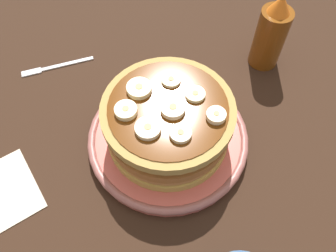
% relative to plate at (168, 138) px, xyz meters
% --- Properties ---
extents(ground_plane, '(1.40, 1.40, 0.03)m').
position_rel_plate_xyz_m(ground_plane, '(0.00, 0.00, -0.03)').
color(ground_plane, black).
extents(plate, '(0.25, 0.25, 0.02)m').
position_rel_plate_xyz_m(plate, '(0.00, 0.00, 0.00)').
color(plate, '#CC594C').
rests_on(plate, ground_plane).
extents(pancake_stack, '(0.19, 0.19, 0.08)m').
position_rel_plate_xyz_m(pancake_stack, '(-0.00, -0.00, 0.04)').
color(pancake_stack, tan).
rests_on(pancake_stack, plate).
extents(banana_slice_0, '(0.03, 0.03, 0.01)m').
position_rel_plate_xyz_m(banana_slice_0, '(0.01, 0.00, 0.09)').
color(banana_slice_0, beige).
rests_on(banana_slice_0, pancake_stack).
extents(banana_slice_1, '(0.03, 0.03, 0.01)m').
position_rel_plate_xyz_m(banana_slice_1, '(0.06, 0.02, 0.09)').
color(banana_slice_1, '#FDE9C1').
rests_on(banana_slice_1, pancake_stack).
extents(banana_slice_2, '(0.03, 0.03, 0.01)m').
position_rel_plate_xyz_m(banana_slice_2, '(0.02, 0.04, 0.09)').
color(banana_slice_2, beige).
rests_on(banana_slice_2, pancake_stack).
extents(banana_slice_3, '(0.04, 0.04, 0.01)m').
position_rel_plate_xyz_m(banana_slice_3, '(-0.05, -0.00, 0.09)').
color(banana_slice_3, '#F7E9B3').
rests_on(banana_slice_3, pancake_stack).
extents(banana_slice_4, '(0.03, 0.03, 0.01)m').
position_rel_plate_xyz_m(banana_slice_4, '(0.00, -0.04, 0.09)').
color(banana_slice_4, '#FBEBC6').
rests_on(banana_slice_4, pancake_stack).
extents(banana_slice_5, '(0.03, 0.03, 0.01)m').
position_rel_plate_xyz_m(banana_slice_5, '(-0.02, 0.04, 0.08)').
color(banana_slice_5, '#F0E6BA').
rests_on(banana_slice_5, pancake_stack).
extents(banana_slice_6, '(0.03, 0.03, 0.01)m').
position_rel_plate_xyz_m(banana_slice_6, '(-0.04, -0.04, 0.09)').
color(banana_slice_6, '#FCEEB7').
rests_on(banana_slice_6, pancake_stack).
extents(banana_slice_7, '(0.03, 0.03, 0.01)m').
position_rel_plate_xyz_m(banana_slice_7, '(0.04, -0.03, 0.09)').
color(banana_slice_7, '#F5E9C0').
rests_on(banana_slice_7, pancake_stack).
extents(fork, '(0.08, 0.11, 0.01)m').
position_rel_plate_xyz_m(fork, '(-0.26, 0.00, -0.01)').
color(fork, silver).
rests_on(fork, ground_plane).
extents(syrup_bottle, '(0.05, 0.05, 0.14)m').
position_rel_plate_xyz_m(syrup_bottle, '(0.04, 0.24, 0.05)').
color(syrup_bottle, brown).
rests_on(syrup_bottle, ground_plane).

